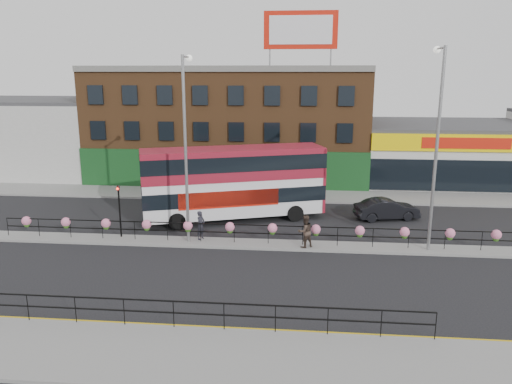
# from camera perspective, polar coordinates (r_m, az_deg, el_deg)

# --- Properties ---
(ground) EXTENTS (120.00, 120.00, 0.00)m
(ground) POSITION_cam_1_polar(r_m,az_deg,el_deg) (29.45, -0.56, -6.11)
(ground) COLOR black
(ground) RESTS_ON ground
(south_pavement) EXTENTS (60.00, 4.00, 0.15)m
(south_pavement) POSITION_cam_1_polar(r_m,az_deg,el_deg) (18.67, -4.61, -18.39)
(south_pavement) COLOR gray
(south_pavement) RESTS_ON ground
(north_pavement) EXTENTS (60.00, 4.00, 0.15)m
(north_pavement) POSITION_cam_1_polar(r_m,az_deg,el_deg) (40.88, 1.20, -0.33)
(north_pavement) COLOR gray
(north_pavement) RESTS_ON ground
(median) EXTENTS (60.00, 1.60, 0.15)m
(median) POSITION_cam_1_polar(r_m,az_deg,el_deg) (29.42, -0.56, -5.97)
(median) COLOR gray
(median) RESTS_ON ground
(yellow_line_inner) EXTENTS (60.00, 0.10, 0.01)m
(yellow_line_inner) POSITION_cam_1_polar(r_m,az_deg,el_deg) (20.66, -3.47, -15.19)
(yellow_line_inner) COLOR gold
(yellow_line_inner) RESTS_ON ground
(yellow_line_outer) EXTENTS (60.00, 0.10, 0.01)m
(yellow_line_outer) POSITION_cam_1_polar(r_m,az_deg,el_deg) (20.50, -3.55, -15.43)
(yellow_line_outer) COLOR gold
(yellow_line_outer) RESTS_ON ground
(brick_building) EXTENTS (25.00, 12.21, 10.30)m
(brick_building) POSITION_cam_1_polar(r_m,az_deg,el_deg) (48.26, -2.84, 7.90)
(brick_building) COLOR brown
(brick_building) RESTS_ON ground
(supermarket) EXTENTS (15.00, 12.25, 5.30)m
(supermarket) POSITION_cam_1_polar(r_m,az_deg,el_deg) (49.77, 20.69, 4.34)
(supermarket) COLOR silver
(supermarket) RESTS_ON ground
(warehouse_west) EXTENTS (15.50, 12.00, 7.30)m
(warehouse_west) POSITION_cam_1_polar(r_m,az_deg,el_deg) (55.13, -24.25, 5.90)
(warehouse_west) COLOR #B8B7B3
(warehouse_west) RESTS_ON ground
(billboard) EXTENTS (6.00, 0.29, 4.40)m
(billboard) POSITION_cam_1_polar(r_m,az_deg,el_deg) (42.67, 5.13, 17.94)
(billboard) COLOR red
(billboard) RESTS_ON brick_building
(median_railing) EXTENTS (30.04, 0.56, 1.23)m
(median_railing) POSITION_cam_1_polar(r_m,az_deg,el_deg) (29.11, -0.56, -4.17)
(median_railing) COLOR black
(median_railing) RESTS_ON median
(south_railing) EXTENTS (20.04, 0.05, 1.12)m
(south_railing) POSITION_cam_1_polar(r_m,az_deg,el_deg) (20.25, -9.43, -12.94)
(south_railing) COLOR black
(south_railing) RESTS_ON south_pavement
(double_decker_bus) EXTENTS (12.53, 6.74, 4.97)m
(double_decker_bus) POSITION_cam_1_polar(r_m,az_deg,el_deg) (33.71, -2.52, 1.82)
(double_decker_bus) COLOR silver
(double_decker_bus) RESTS_ON ground
(car) EXTENTS (3.50, 5.05, 1.44)m
(car) POSITION_cam_1_polar(r_m,az_deg,el_deg) (35.46, 14.72, -1.91)
(car) COLOR black
(car) RESTS_ON ground
(pedestrian_a) EXTENTS (0.94, 0.89, 1.73)m
(pedestrian_a) POSITION_cam_1_polar(r_m,az_deg,el_deg) (29.98, -6.33, -3.79)
(pedestrian_a) COLOR black
(pedestrian_a) RESTS_ON median
(pedestrian_b) EXTENTS (1.56, 1.54, 1.89)m
(pedestrian_b) POSITION_cam_1_polar(r_m,az_deg,el_deg) (28.56, 5.62, -4.50)
(pedestrian_b) COLOR #403128
(pedestrian_b) RESTS_ON median
(lamp_column_west) EXTENTS (0.38, 1.88, 10.73)m
(lamp_column_west) POSITION_cam_1_polar(r_m,az_deg,el_deg) (28.80, -7.99, 6.64)
(lamp_column_west) COLOR gray
(lamp_column_west) RESTS_ON median
(lamp_column_east) EXTENTS (0.40, 1.95, 11.14)m
(lamp_column_east) POSITION_cam_1_polar(r_m,az_deg,el_deg) (28.77, 19.94, 6.44)
(lamp_column_east) COLOR gray
(lamp_column_east) RESTS_ON median
(traffic_light_median) EXTENTS (0.15, 0.28, 3.65)m
(traffic_light_median) POSITION_cam_1_polar(r_m,az_deg,el_deg) (30.93, -15.40, -0.86)
(traffic_light_median) COLOR black
(traffic_light_median) RESTS_ON median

